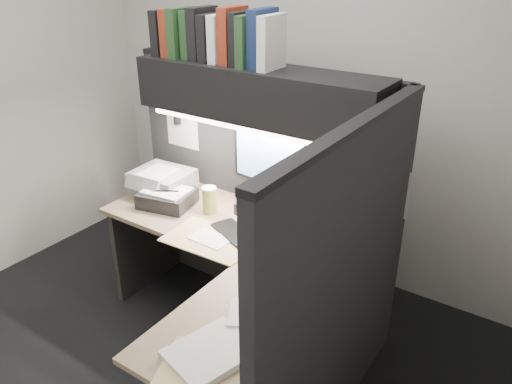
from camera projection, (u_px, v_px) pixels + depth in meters
floor at (169, 363)px, 2.99m from camera, size 3.50×3.50×0.00m
wall_back at (301, 90)px, 3.53m from camera, size 3.50×0.04×2.70m
partition_back at (260, 189)px, 3.32m from camera, size 1.90×0.06×1.60m
partition_right at (341, 296)px, 2.28m from camera, size 0.06×1.50×1.60m
desk at (223, 333)px, 2.58m from camera, size 1.70×1.53×0.73m
overhead_shelf at (257, 93)px, 2.84m from camera, size 1.55×0.34×0.30m
task_light_tube at (243, 128)px, 2.81m from camera, size 1.32×0.04×0.04m
monitor at (270, 184)px, 3.01m from camera, size 0.54×0.29×0.58m
keyboard at (239, 237)px, 2.87m from camera, size 0.46×0.31×0.02m
mousepad at (338, 258)px, 2.69m from camera, size 0.27×0.25×0.00m
mouse at (339, 254)px, 2.69m from camera, size 0.07×0.11×0.04m
telephone at (361, 231)px, 2.86m from camera, size 0.34×0.34×0.10m
coffee_cup at (209, 201)px, 3.14m from camera, size 0.11×0.11×0.16m
printer at (163, 182)px, 3.42m from camera, size 0.40×0.35×0.15m
notebook_stack at (167, 198)px, 3.25m from camera, size 0.38×0.34×0.10m
open_folder at (211, 240)px, 2.86m from camera, size 0.53×0.36×0.01m
paper_stack_a at (255, 316)px, 2.23m from camera, size 0.30×0.28×0.04m
paper_stack_b at (211, 353)px, 2.03m from camera, size 0.35×0.39×0.03m
manila_stack at (190, 367)px, 1.97m from camera, size 0.32×0.35×0.02m
binder_row at (216, 36)px, 2.86m from camera, size 0.85×0.26×0.31m
pinned_papers at (282, 188)px, 2.74m from camera, size 1.76×1.31×0.51m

